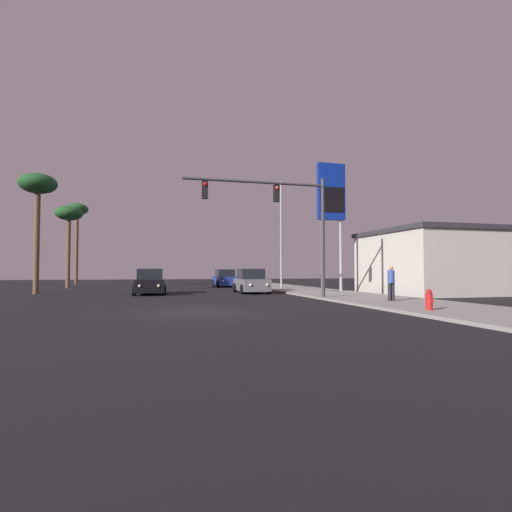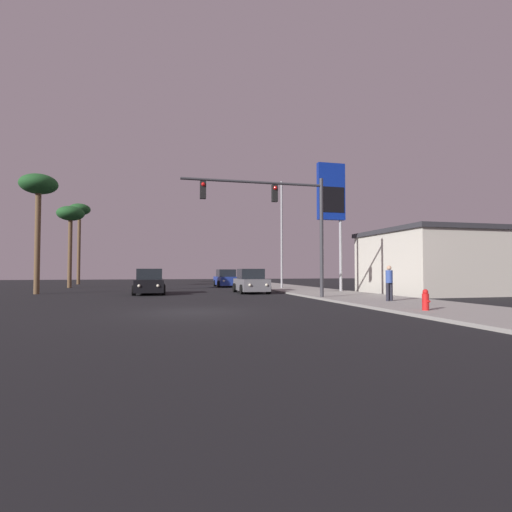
% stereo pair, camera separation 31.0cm
% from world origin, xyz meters
% --- Properties ---
extents(ground_plane, '(120.00, 120.00, 0.00)m').
position_xyz_m(ground_plane, '(0.00, 0.00, 0.00)').
color(ground_plane, black).
extents(sidewalk_right, '(5.00, 60.00, 0.12)m').
position_xyz_m(sidewalk_right, '(9.50, 10.00, 0.06)').
color(sidewalk_right, gray).
rests_on(sidewalk_right, ground).
extents(building_gas_station, '(10.30, 8.30, 4.30)m').
position_xyz_m(building_gas_station, '(18.00, 8.25, 2.16)').
color(building_gas_station, beige).
rests_on(building_gas_station, ground).
extents(car_blue, '(2.04, 4.33, 1.68)m').
position_xyz_m(car_blue, '(4.98, 23.00, 0.76)').
color(car_blue, navy).
rests_on(car_blue, ground).
extents(car_grey, '(2.04, 4.33, 1.68)m').
position_xyz_m(car_grey, '(4.92, 12.01, 0.76)').
color(car_grey, slate).
rests_on(car_grey, ground).
extents(car_black, '(2.04, 4.32, 1.68)m').
position_xyz_m(car_black, '(-1.92, 12.19, 0.76)').
color(car_black, black).
rests_on(car_black, ground).
extents(traffic_light_mast, '(7.73, 0.36, 6.50)m').
position_xyz_m(traffic_light_mast, '(5.10, 5.15, 4.75)').
color(traffic_light_mast, '#38383D').
rests_on(traffic_light_mast, sidewalk_right).
extents(street_lamp, '(1.74, 0.24, 9.00)m').
position_xyz_m(street_lamp, '(8.58, 16.93, 5.12)').
color(street_lamp, '#99999E').
rests_on(street_lamp, sidewalk_right).
extents(gas_station_sign, '(2.00, 0.42, 9.00)m').
position_xyz_m(gas_station_sign, '(10.42, 10.70, 6.62)').
color(gas_station_sign, '#99999E').
rests_on(gas_station_sign, sidewalk_right).
extents(fire_hydrant, '(0.24, 0.34, 0.76)m').
position_xyz_m(fire_hydrant, '(8.07, -2.55, 0.49)').
color(fire_hydrant, red).
rests_on(fire_hydrant, sidewalk_right).
extents(pedestrian_on_sidewalk, '(0.34, 0.32, 1.67)m').
position_xyz_m(pedestrian_on_sidewalk, '(9.29, 1.73, 1.03)').
color(pedestrian_on_sidewalk, '#23232D').
rests_on(pedestrian_on_sidewalk, sidewalk_right).
extents(palm_tree_far, '(2.40, 2.40, 9.28)m').
position_xyz_m(palm_tree_far, '(-10.29, 34.00, 8.06)').
color(palm_tree_far, brown).
rests_on(palm_tree_far, ground).
extents(palm_tree_near, '(2.40, 2.40, 8.01)m').
position_xyz_m(palm_tree_near, '(-9.20, 14.00, 6.94)').
color(palm_tree_near, brown).
rests_on(palm_tree_near, ground).
extents(palm_tree_mid, '(2.40, 2.40, 7.44)m').
position_xyz_m(palm_tree_mid, '(-9.21, 24.00, 6.43)').
color(palm_tree_mid, brown).
rests_on(palm_tree_mid, ground).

